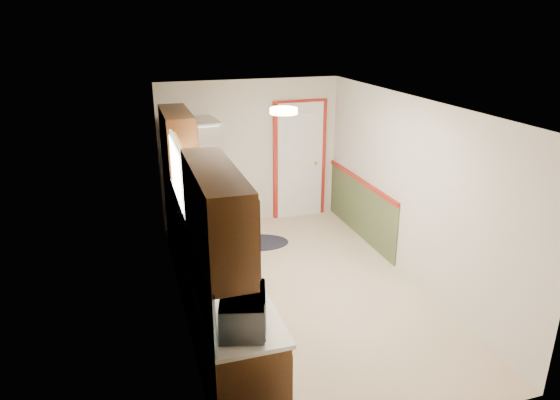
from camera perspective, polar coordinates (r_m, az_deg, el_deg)
room_shell at (r=6.05m, az=2.51°, el=-0.28°), size 3.20×5.20×2.52m
kitchen_run at (r=5.66m, az=-8.44°, el=-6.27°), size 0.63×4.00×2.20m
back_wall_trim at (r=8.45m, az=3.74°, el=3.40°), size 1.12×2.30×2.08m
ceiling_fixture at (r=5.47m, az=0.42°, el=10.15°), size 0.30×0.30×0.06m
microwave at (r=4.09m, az=-4.23°, el=-12.19°), size 0.42×0.59×0.36m
refrigerator at (r=7.80m, az=-9.77°, el=2.15°), size 0.84×0.82×1.88m
rug at (r=7.83m, az=-2.48°, el=-4.87°), size 1.05×0.80×0.01m
cooktop at (r=6.56m, az=-9.61°, el=-1.23°), size 0.53×0.64×0.02m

